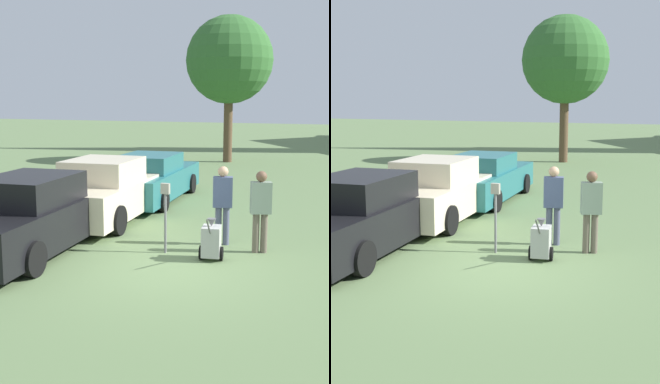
{
  "view_description": "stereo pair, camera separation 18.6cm",
  "coord_description": "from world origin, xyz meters",
  "views": [
    {
      "loc": [
        3.75,
        -9.04,
        3.18
      ],
      "look_at": [
        -0.75,
        1.9,
        1.1
      ],
      "focal_mm": 50.0,
      "sensor_mm": 36.0,
      "label": 1
    },
    {
      "loc": [
        3.92,
        -8.97,
        3.18
      ],
      "look_at": [
        -0.75,
        1.9,
        1.1
      ],
      "focal_mm": 50.0,
      "sensor_mm": 36.0,
      "label": 2
    }
  ],
  "objects": [
    {
      "name": "ground_plane",
      "position": [
        0.0,
        0.0,
        0.0
      ],
      "size": [
        120.0,
        120.0,
        0.0
      ],
      "primitive_type": "plane",
      "color": "#607A4C"
    },
    {
      "name": "person_supervisor",
      "position": [
        1.48,
        1.69,
        0.98
      ],
      "size": [
        0.47,
        0.36,
        1.72
      ],
      "rotation": [
        0.0,
        0.0,
        3.52
      ],
      "color": "#665B4C",
      "rests_on": "ground_plane"
    },
    {
      "name": "parked_car_cream",
      "position": [
        -2.96,
        3.21,
        0.75
      ],
      "size": [
        2.36,
        4.94,
        1.63
      ],
      "rotation": [
        0.0,
        0.0,
        0.09
      ],
      "color": "beige",
      "rests_on": "ground_plane"
    },
    {
      "name": "person_worker",
      "position": [
        0.58,
        1.99,
        0.99
      ],
      "size": [
        0.46,
        0.32,
        1.74
      ],
      "rotation": [
        0.0,
        0.0,
        3.4
      ],
      "color": "#515670",
      "rests_on": "ground_plane"
    },
    {
      "name": "parked_car_black",
      "position": [
        -2.96,
        0.09,
        0.74
      ],
      "size": [
        2.29,
        5.32,
        1.62
      ],
      "rotation": [
        0.0,
        0.0,
        0.09
      ],
      "color": "black",
      "rests_on": "ground_plane"
    },
    {
      "name": "parked_car_teal",
      "position": [
        -2.96,
        6.16,
        0.68
      ],
      "size": [
        2.32,
        5.38,
        1.47
      ],
      "rotation": [
        0.0,
        0.0,
        0.09
      ],
      "color": "#23666B",
      "rests_on": "ground_plane"
    },
    {
      "name": "shade_tree",
      "position": [
        -3.56,
        17.11,
        5.02
      ],
      "size": [
        4.29,
        4.29,
        7.19
      ],
      "color": "brown",
      "rests_on": "ground_plane"
    },
    {
      "name": "parking_meter",
      "position": [
        -0.33,
        0.92,
        1.02
      ],
      "size": [
        0.18,
        0.09,
        1.47
      ],
      "color": "slate",
      "rests_on": "ground_plane"
    },
    {
      "name": "equipment_cart",
      "position": [
        0.7,
        0.81,
        0.39
      ],
      "size": [
        0.51,
        1.0,
        1.0
      ],
      "rotation": [
        0.0,
        0.0,
        0.18
      ],
      "color": "#B2B2AD",
      "rests_on": "ground_plane"
    }
  ]
}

